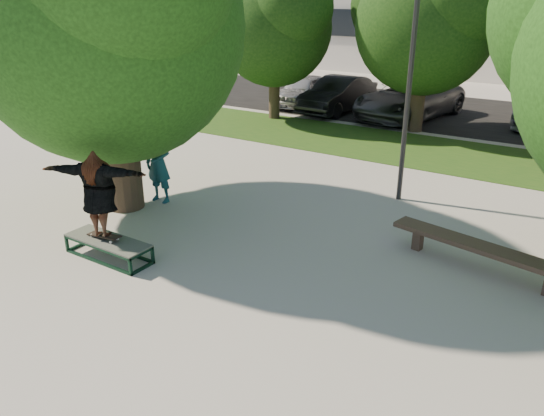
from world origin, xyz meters
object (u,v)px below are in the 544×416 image
Objects in this scene: tree_left at (105,7)px; car_grey at (409,99)px; bench at (480,249)px; car_dark at (338,95)px; lamppost at (411,67)px; grind_box at (109,248)px; car_silver_a at (304,90)px; bystander at (159,163)px; car_silver_b at (543,108)px.

tree_left is 1.29× the size of car_grey.
car_dark is at bearing 138.42° from bench.
car_grey is at bearing 126.69° from bench.
grind_box is at bearing -120.28° from lamppost.
bench is 15.64m from car_silver_a.
bystander reaches higher than car_dark.
car_dark is at bearing -166.83° from car_silver_b.
tree_left is at bearing -132.36° from bystander.
tree_left is at bearing -77.91° from car_silver_a.
car_silver_b is (9.58, 1.61, -0.02)m from car_silver_a.
car_grey is (1.78, 12.26, -0.20)m from bystander.
car_silver_a is (-10.36, 11.71, 0.24)m from bench.
tree_left is 13.60m from car_grey.
car_silver_a is 0.71× the size of car_grey.
grind_box is 0.94× the size of bystander.
lamppost is at bearing 36.42° from tree_left.
bystander is (0.51, 0.64, -3.46)m from tree_left.
tree_left is 2.11× the size of bench.
tree_left is at bearing 130.64° from grind_box.
lamppost is 10.64m from car_dark.
car_dark reaches higher than car_silver_a.
car_silver_a reaches higher than car_silver_b.
tree_left is at bearing -90.15° from car_grey.
car_dark is at bearing -14.10° from car_silver_a.
bystander reaches higher than car_silver_b.
car_dark is (1.95, -0.52, 0.06)m from car_silver_a.
car_silver_b is at bearing 72.59° from grind_box.
car_silver_b is (7.00, 14.53, -3.78)m from tree_left.
grind_box is 3.11m from bystander.
bench is 13.34m from car_silver_b.
car_grey is (-3.00, 8.99, -2.38)m from lamppost.
bystander is at bearing -117.45° from car_silver_b.
car_dark is at bearing 92.87° from tree_left.
car_grey is (2.92, 0.49, 0.04)m from car_dark.
bench is (7.28, 0.58, -0.53)m from bystander.
bystander is 12.67m from car_silver_a.
lamppost is at bearing -101.56° from car_silver_b.
tree_left is at bearing -84.04° from car_dark.
grind_box is at bearing -109.82° from car_silver_b.
car_dark is (-8.42, 11.19, 0.30)m from bench.
car_dark is at bearing 92.08° from bystander.
grind_box is at bearing -139.70° from bench.
car_silver_a is at bearing 168.15° from car_dark.
car_grey reaches higher than grind_box.
car_dark is 7.92m from car_silver_b.
car_dark is at bearing -160.47° from car_grey.
car_silver_b reaches higher than grind_box.
lamppost is 11.05m from car_silver_b.
car_silver_b is at bearing 64.26° from tree_left.
bench is at bearing 1.08° from bystander.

